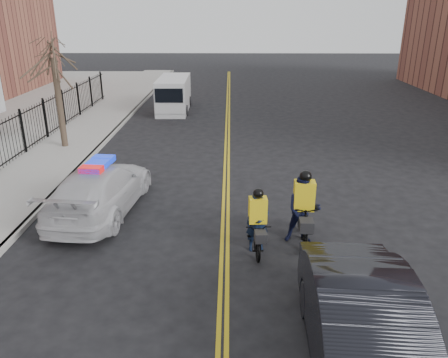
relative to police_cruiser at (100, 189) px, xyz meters
The scene contains 12 objects.
ground 5.16m from the police_cruiser, 38.84° to the right, with size 120.00×120.00×0.00m, color black.
center_line_left 6.23m from the police_cruiser, 50.93° to the left, with size 0.10×60.00×0.01m, color gold.
center_line_right 6.33m from the police_cruiser, 49.80° to the left, with size 0.10×60.00×0.01m, color gold.
sidewalk 5.99m from the police_cruiser, 126.29° to the left, with size 3.00×60.00×0.15m, color gray.
curb 5.26m from the police_cruiser, 112.87° to the left, with size 0.20×60.00×0.15m, color gray.
iron_fence 6.95m from the police_cruiser, 136.31° to the left, with size 0.12×28.00×2.00m, color black, non-canonical shape.
street_tree 8.18m from the police_cruiser, 118.06° to the left, with size 3.20×3.20×4.80m.
police_cruiser is the anchor object (origin of this frame).
dark_sedan 9.32m from the police_cruiser, 46.09° to the right, with size 1.83×5.25×1.73m, color black.
cargo_van 15.20m from the police_cruiser, 88.20° to the left, with size 2.01×5.04×2.10m.
cyclist_near 5.40m from the police_cruiser, 26.16° to the right, with size 0.76×1.87×1.79m.
cyclist_far 6.40m from the police_cruiser, 17.19° to the right, with size 0.97×2.11×2.11m.
Camera 1 is at (0.13, -9.54, 6.05)m, focal length 35.00 mm.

